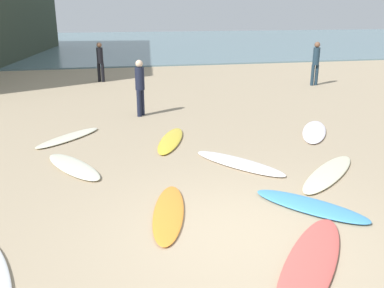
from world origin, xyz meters
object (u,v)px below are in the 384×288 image
(surfboard_2, at_px, (328,173))
(surfboard_10, at_px, (69,137))
(surfboard_9, at_px, (171,140))
(beachgoer_mid, at_px, (316,61))
(surfboard_3, at_px, (311,263))
(surfboard_7, at_px, (169,212))
(beachgoer_far, at_px, (100,60))
(beachgoer_near, at_px, (140,85))
(surfboard_8, at_px, (314,131))
(surfboard_6, at_px, (73,166))
(surfboard_4, at_px, (310,206))
(surfboard_0, at_px, (239,163))

(surfboard_2, xyz_separation_m, surfboard_10, (-5.13, 3.64, -0.00))
(surfboard_9, bearing_deg, beachgoer_mid, 61.38)
(surfboard_2, distance_m, surfboard_9, 3.88)
(surfboard_10, bearing_deg, surfboard_3, 160.24)
(surfboard_7, height_order, surfboard_9, surfboard_9)
(beachgoer_mid, height_order, beachgoer_far, beachgoer_mid)
(surfboard_10, height_order, beachgoer_mid, beachgoer_mid)
(surfboard_10, xyz_separation_m, beachgoer_near, (2.05, 2.00, 0.91))
(surfboard_10, relative_size, beachgoer_near, 1.21)
(surfboard_3, height_order, surfboard_10, same)
(surfboard_8, bearing_deg, surfboard_6, -137.26)
(surfboard_10, bearing_deg, surfboard_7, 153.99)
(beachgoer_mid, bearing_deg, beachgoer_far, 156.93)
(surfboard_2, relative_size, beachgoer_near, 1.42)
(surfboard_6, bearing_deg, beachgoer_near, -142.39)
(surfboard_8, bearing_deg, surfboard_7, -109.88)
(surfboard_4, bearing_deg, surfboard_3, 22.21)
(surfboard_9, relative_size, beachgoer_near, 1.30)
(surfboard_2, distance_m, beachgoer_far, 13.12)
(surfboard_6, distance_m, beachgoer_near, 4.62)
(surfboard_0, relative_size, beachgoer_near, 1.30)
(surfboard_7, relative_size, surfboard_9, 0.92)
(surfboard_9, bearing_deg, surfboard_3, -61.44)
(surfboard_7, xyz_separation_m, surfboard_9, (0.70, 3.74, 0.01))
(surfboard_8, relative_size, surfboard_10, 1.10)
(surfboard_6, relative_size, beachgoer_mid, 1.08)
(surfboard_2, xyz_separation_m, surfboard_7, (-3.35, -0.91, -0.01))
(surfboard_8, xyz_separation_m, surfboard_9, (-3.85, 0.09, -0.00))
(surfboard_0, bearing_deg, beachgoer_mid, -162.33)
(surfboard_6, xyz_separation_m, surfboard_8, (6.11, 1.23, -0.00))
(beachgoer_mid, relative_size, beachgoer_far, 1.05)
(surfboard_4, distance_m, surfboard_8, 4.56)
(surfboard_9, xyz_separation_m, surfboard_10, (-2.48, 0.82, -0.00))
(surfboard_4, distance_m, surfboard_9, 4.35)
(surfboard_8, bearing_deg, beachgoer_near, 177.12)
(surfboard_9, relative_size, surfboard_10, 1.07)
(surfboard_0, bearing_deg, surfboard_7, 10.09)
(surfboard_8, bearing_deg, surfboard_3, -87.81)
(surfboard_6, distance_m, beachgoer_mid, 12.58)
(surfboard_0, xyz_separation_m, beachgoer_near, (-1.53, 4.72, 0.91))
(surfboard_8, height_order, beachgoer_far, beachgoer_far)
(beachgoer_mid, bearing_deg, surfboard_3, -123.33)
(beachgoer_near, xyz_separation_m, beachgoer_mid, (7.91, 3.75, 0.09))
(surfboard_3, xyz_separation_m, surfboard_8, (3.03, 5.42, 0.00))
(beachgoer_far, bearing_deg, surfboard_3, -47.55)
(surfboard_2, height_order, beachgoer_near, beachgoer_near)
(surfboard_0, height_order, beachgoer_far, beachgoer_far)
(surfboard_4, height_order, beachgoer_mid, beachgoer_mid)
(surfboard_3, distance_m, beachgoer_mid, 13.83)
(surfboard_0, xyz_separation_m, surfboard_3, (-0.29, -3.61, -0.00))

